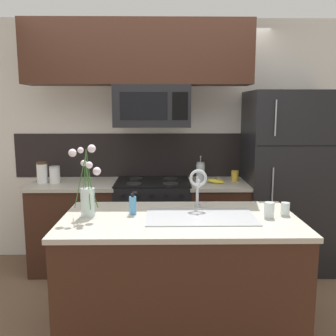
{
  "coord_description": "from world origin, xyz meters",
  "views": [
    {
      "loc": [
        0.1,
        -2.88,
        1.66
      ],
      "look_at": [
        0.15,
        0.27,
        1.16
      ],
      "focal_mm": 40.0,
      "sensor_mm": 36.0,
      "label": 1
    }
  ],
  "objects_px": {
    "spare_glass": "(285,209)",
    "drinking_glass": "(269,210)",
    "refrigerator": "(287,181)",
    "flower_vase": "(88,193)",
    "banana_bunch": "(216,181)",
    "coffee_tin": "(235,176)",
    "storage_jar_tall": "(42,172)",
    "microwave": "(152,106)",
    "sink_faucet": "(198,183)",
    "storage_jar_medium": "(55,175)",
    "french_press": "(200,172)",
    "dish_soap_bottle": "(133,205)",
    "stove_range": "(153,224)"
  },
  "relations": [
    {
      "from": "spare_glass",
      "to": "drinking_glass",
      "type": "bearing_deg",
      "value": -157.1
    },
    {
      "from": "refrigerator",
      "to": "flower_vase",
      "type": "bearing_deg",
      "value": -145.87
    },
    {
      "from": "banana_bunch",
      "to": "coffee_tin",
      "type": "relative_size",
      "value": 1.73
    },
    {
      "from": "storage_jar_tall",
      "to": "microwave",
      "type": "bearing_deg",
      "value": -0.61
    },
    {
      "from": "sink_faucet",
      "to": "storage_jar_medium",
      "type": "bearing_deg",
      "value": 143.2
    },
    {
      "from": "storage_jar_tall",
      "to": "french_press",
      "type": "bearing_deg",
      "value": 2.44
    },
    {
      "from": "storage_jar_tall",
      "to": "storage_jar_medium",
      "type": "xyz_separation_m",
      "value": [
        0.13,
        -0.0,
        -0.02
      ]
    },
    {
      "from": "storage_jar_medium",
      "to": "banana_bunch",
      "type": "relative_size",
      "value": 0.9
    },
    {
      "from": "dish_soap_bottle",
      "to": "drinking_glass",
      "type": "relative_size",
      "value": 1.52
    },
    {
      "from": "stove_range",
      "to": "refrigerator",
      "type": "height_order",
      "value": "refrigerator"
    },
    {
      "from": "sink_faucet",
      "to": "dish_soap_bottle",
      "type": "xyz_separation_m",
      "value": [
        -0.48,
        -0.14,
        -0.13
      ]
    },
    {
      "from": "banana_bunch",
      "to": "dish_soap_bottle",
      "type": "height_order",
      "value": "dish_soap_bottle"
    },
    {
      "from": "storage_jar_tall",
      "to": "dish_soap_bottle",
      "type": "relative_size",
      "value": 1.31
    },
    {
      "from": "microwave",
      "to": "storage_jar_medium",
      "type": "relative_size",
      "value": 4.36
    },
    {
      "from": "storage_jar_medium",
      "to": "spare_glass",
      "type": "bearing_deg",
      "value": -31.33
    },
    {
      "from": "banana_bunch",
      "to": "drinking_glass",
      "type": "xyz_separation_m",
      "value": [
        0.2,
        -1.21,
        0.03
      ]
    },
    {
      "from": "dish_soap_bottle",
      "to": "drinking_glass",
      "type": "height_order",
      "value": "dish_soap_bottle"
    },
    {
      "from": "dish_soap_bottle",
      "to": "flower_vase",
      "type": "distance_m",
      "value": 0.33
    },
    {
      "from": "refrigerator",
      "to": "dish_soap_bottle",
      "type": "bearing_deg",
      "value": -141.7
    },
    {
      "from": "sink_faucet",
      "to": "drinking_glass",
      "type": "relative_size",
      "value": 2.82
    },
    {
      "from": "microwave",
      "to": "spare_glass",
      "type": "xyz_separation_m",
      "value": [
        0.97,
        -1.19,
        -0.73
      ]
    },
    {
      "from": "dish_soap_bottle",
      "to": "spare_glass",
      "type": "distance_m",
      "value": 1.09
    },
    {
      "from": "storage_jar_medium",
      "to": "french_press",
      "type": "distance_m",
      "value": 1.5
    },
    {
      "from": "stove_range",
      "to": "flower_vase",
      "type": "height_order",
      "value": "flower_vase"
    },
    {
      "from": "french_press",
      "to": "spare_glass",
      "type": "distance_m",
      "value": 1.36
    },
    {
      "from": "stove_range",
      "to": "flower_vase",
      "type": "distance_m",
      "value": 1.43
    },
    {
      "from": "drinking_glass",
      "to": "refrigerator",
      "type": "bearing_deg",
      "value": 66.79
    },
    {
      "from": "stove_range",
      "to": "storage_jar_medium",
      "type": "xyz_separation_m",
      "value": [
        -1.0,
        -0.01,
        0.53
      ]
    },
    {
      "from": "drinking_glass",
      "to": "stove_range",
      "type": "bearing_deg",
      "value": 123.68
    },
    {
      "from": "sink_faucet",
      "to": "dish_soap_bottle",
      "type": "height_order",
      "value": "sink_faucet"
    },
    {
      "from": "refrigerator",
      "to": "french_press",
      "type": "relative_size",
      "value": 6.87
    },
    {
      "from": "banana_bunch",
      "to": "coffee_tin",
      "type": "height_order",
      "value": "coffee_tin"
    },
    {
      "from": "banana_bunch",
      "to": "dish_soap_bottle",
      "type": "relative_size",
      "value": 1.15
    },
    {
      "from": "banana_bunch",
      "to": "french_press",
      "type": "distance_m",
      "value": 0.2
    },
    {
      "from": "storage_jar_tall",
      "to": "dish_soap_bottle",
      "type": "height_order",
      "value": "storage_jar_tall"
    },
    {
      "from": "refrigerator",
      "to": "dish_soap_bottle",
      "type": "xyz_separation_m",
      "value": [
        -1.51,
        -1.19,
        0.06
      ]
    },
    {
      "from": "french_press",
      "to": "dish_soap_bottle",
      "type": "bearing_deg",
      "value": -116.34
    },
    {
      "from": "banana_bunch",
      "to": "french_press",
      "type": "xyz_separation_m",
      "value": [
        -0.15,
        0.12,
        0.08
      ]
    },
    {
      "from": "spare_glass",
      "to": "microwave",
      "type": "bearing_deg",
      "value": 129.32
    },
    {
      "from": "microwave",
      "to": "french_press",
      "type": "distance_m",
      "value": 0.84
    },
    {
      "from": "storage_jar_tall",
      "to": "sink_faucet",
      "type": "height_order",
      "value": "sink_faucet"
    },
    {
      "from": "coffee_tin",
      "to": "flower_vase",
      "type": "height_order",
      "value": "flower_vase"
    },
    {
      "from": "coffee_tin",
      "to": "spare_glass",
      "type": "distance_m",
      "value": 1.27
    },
    {
      "from": "sink_faucet",
      "to": "banana_bunch",
      "type": "bearing_deg",
      "value": 74.15
    },
    {
      "from": "flower_vase",
      "to": "spare_glass",
      "type": "bearing_deg",
      "value": 0.12
    },
    {
      "from": "french_press",
      "to": "flower_vase",
      "type": "height_order",
      "value": "flower_vase"
    },
    {
      "from": "storage_jar_medium",
      "to": "french_press",
      "type": "xyz_separation_m",
      "value": [
        1.5,
        0.07,
        0.01
      ]
    },
    {
      "from": "microwave",
      "to": "french_press",
      "type": "bearing_deg",
      "value": 9.27
    },
    {
      "from": "banana_bunch",
      "to": "sink_faucet",
      "type": "relative_size",
      "value": 0.62
    },
    {
      "from": "microwave",
      "to": "dish_soap_bottle",
      "type": "relative_size",
      "value": 4.51
    }
  ]
}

